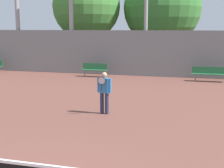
{
  "coord_description": "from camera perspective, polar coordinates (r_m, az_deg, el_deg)",
  "views": [
    {
      "loc": [
        3.2,
        -4.13,
        3.19
      ],
      "look_at": [
        0.02,
        7.89,
        0.91
      ],
      "focal_mm": 50.0,
      "sensor_mm": 36.0,
      "label": 1
    }
  ],
  "objects": [
    {
      "name": "tennis_player",
      "position": [
        11.49,
        -1.43,
        -1.22
      ],
      "size": [
        0.55,
        0.42,
        1.57
      ],
      "rotation": [
        0.0,
        0.0,
        -0.08
      ],
      "color": "#282D47",
      "rests_on": "ground_plane"
    },
    {
      "name": "bench_courtside_far",
      "position": [
        20.3,
        -3.2,
        2.86
      ],
      "size": [
        1.67,
        0.4,
        0.87
      ],
      "color": "#28663D",
      "rests_on": "ground_plane"
    },
    {
      "name": "bench_adjacent_court",
      "position": [
        19.34,
        17.56,
        2.03
      ],
      "size": [
        2.12,
        0.4,
        0.87
      ],
      "color": "#28663D",
      "rests_on": "ground_plane"
    },
    {
      "name": "light_pole_center_back",
      "position": [
        22.24,
        -7.52,
        14.48
      ],
      "size": [
        0.9,
        0.6,
        8.4
      ],
      "color": "#939399",
      "rests_on": "ground_plane"
    },
    {
      "name": "back_fence",
      "position": [
        20.55,
        5.83,
        5.59
      ],
      "size": [
        27.6,
        0.06,
        2.98
      ],
      "color": "gray",
      "rests_on": "ground_plane"
    },
    {
      "name": "tree_green_tall",
      "position": [
        25.83,
        9.17,
        13.61
      ],
      "size": [
        6.14,
        6.14,
        7.78
      ],
      "color": "brown",
      "rests_on": "ground_plane"
    },
    {
      "name": "tree_green_broad",
      "position": [
        25.66,
        -4.71,
        13.95
      ],
      "size": [
        5.37,
        5.37,
        7.5
      ],
      "color": "brown",
      "rests_on": "ground_plane"
    }
  ]
}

